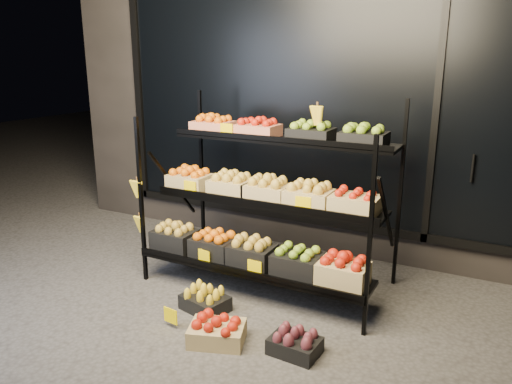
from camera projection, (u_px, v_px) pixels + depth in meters
The scene contains 7 objects.
ground at pixel (232, 313), 4.01m from camera, with size 24.00×24.00×0.00m, color #514F4C.
building at pixel (343, 77), 5.75m from camera, with size 6.00×2.08×3.50m.
display_rack at pixel (264, 201), 4.31m from camera, with size 2.18×1.02×1.71m.
tag_floor_a at pixel (171, 320), 3.78m from camera, with size 0.13×0.01×0.12m, color #E6C200.
floor_crate_midleft at pixel (205, 300), 4.04m from camera, with size 0.42×0.35×0.19m.
floor_crate_midright at pixel (217, 330), 3.59m from camera, with size 0.46×0.40×0.20m.
floor_crate_right at pixel (295, 342), 3.45m from camera, with size 0.35×0.27×0.18m.
Camera 1 is at (1.83, -3.10, 2.02)m, focal length 35.00 mm.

